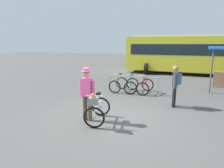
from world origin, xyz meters
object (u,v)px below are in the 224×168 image
(racked_bike_lime, at_px, (118,84))
(featured_bicycle, at_px, (97,108))
(pedestrian_with_backpack, at_px, (175,84))
(person_with_featured_bike, at_px, (87,92))
(racked_bike_red, at_px, (145,86))
(bus_distant, at_px, (191,53))
(racked_bike_teal, at_px, (131,85))

(racked_bike_lime, distance_m, featured_bicycle, 4.25)
(featured_bicycle, distance_m, pedestrian_with_backpack, 3.39)
(person_with_featured_bike, bearing_deg, racked_bike_red, 71.84)
(racked_bike_lime, bearing_deg, person_with_featured_bike, -89.11)
(racked_bike_red, height_order, bus_distant, bus_distant)
(racked_bike_lime, height_order, racked_bike_teal, same)
(racked_bike_red, bearing_deg, person_with_featured_bike, -108.16)
(racked_bike_lime, relative_size, racked_bike_red, 1.00)
(featured_bicycle, xyz_separation_m, bus_distant, (3.59, 11.39, 1.25))
(racked_bike_teal, height_order, racked_bike_red, same)
(racked_bike_lime, relative_size, racked_bike_teal, 1.01)
(racked_bike_red, bearing_deg, pedestrian_with_backpack, -52.26)
(bus_distant, bearing_deg, pedestrian_with_backpack, -97.82)
(racked_bike_teal, relative_size, person_with_featured_bike, 0.67)
(person_with_featured_bike, distance_m, pedestrian_with_backpack, 3.55)
(racked_bike_lime, bearing_deg, featured_bicycle, -84.11)
(racked_bike_teal, bearing_deg, racked_bike_red, -1.36)
(racked_bike_red, xyz_separation_m, featured_bicycle, (-0.96, -4.19, 0.12))
(person_with_featured_bike, bearing_deg, racked_bike_lime, 90.89)
(person_with_featured_bike, relative_size, pedestrian_with_backpack, 1.05)
(racked_bike_red, xyz_separation_m, pedestrian_with_backpack, (1.39, -1.80, 0.57))
(pedestrian_with_backpack, bearing_deg, person_with_featured_bike, -140.21)
(racked_bike_teal, height_order, person_with_featured_bike, person_with_featured_bike)
(pedestrian_with_backpack, bearing_deg, racked_bike_lime, 146.72)
(racked_bike_teal, bearing_deg, bus_distant, 65.14)
(racked_bike_lime, xyz_separation_m, bus_distant, (4.03, 7.16, 1.37))
(racked_bike_red, height_order, person_with_featured_bike, person_with_featured_bike)
(racked_bike_teal, height_order, pedestrian_with_backpack, pedestrian_with_backpack)
(racked_bike_lime, bearing_deg, racked_bike_teal, -1.36)
(pedestrian_with_backpack, height_order, bus_distant, bus_distant)
(racked_bike_red, relative_size, bus_distant, 0.12)
(racked_bike_red, height_order, featured_bicycle, featured_bicycle)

